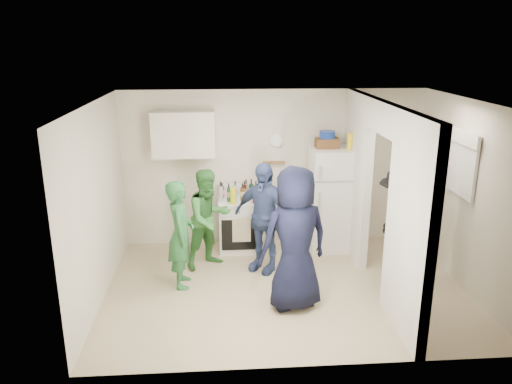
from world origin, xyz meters
The scene contains 37 objects.
floor centered at (0.00, 0.00, 0.00)m, with size 4.80×4.80×0.00m, color tan.
wall_back centered at (0.00, 1.70, 1.25)m, with size 4.80×4.80×0.00m, color silver.
wall_front centered at (0.00, -1.70, 1.25)m, with size 4.80×4.80×0.00m, color silver.
wall_left centered at (-2.40, 0.00, 1.25)m, with size 3.40×3.40×0.00m, color silver.
wall_right centered at (2.40, 0.00, 1.25)m, with size 3.40×3.40×0.00m, color silver.
ceiling centered at (0.00, 0.00, 2.50)m, with size 4.80×4.80×0.00m, color white.
partition_pier_back centered at (1.20, 1.10, 1.25)m, with size 0.12×1.20×2.50m, color silver.
partition_pier_front centered at (1.20, -1.10, 1.25)m, with size 0.12×1.20×2.50m, color silver.
partition_header centered at (1.20, 0.00, 2.30)m, with size 0.12×1.00×0.40m, color silver.
stove centered at (-0.55, 1.37, 0.42)m, with size 0.70×0.59×0.84m, color white.
upper_cabinet centered at (-1.40, 1.52, 1.85)m, with size 0.95×0.34×0.70m, color silver.
fridge centered at (0.89, 1.34, 0.82)m, with size 0.67×0.65×1.63m, color white.
wicker_basket centered at (0.79, 1.39, 1.71)m, with size 0.35×0.25×0.15m, color brown.
blue_bowl centered at (0.79, 1.39, 1.84)m, with size 0.24×0.24×0.11m, color navy.
yellow_cup_stack_top centered at (1.11, 1.24, 1.76)m, with size 0.09×0.09×0.25m, color yellow.
wall_clock centered at (0.05, 1.68, 1.70)m, with size 0.22×0.22×0.03m, color white.
spice_shelf centered at (0.00, 1.65, 1.35)m, with size 0.35×0.08×0.03m, color olive.
nook_window centered at (2.38, 0.20, 1.65)m, with size 0.03×0.70×0.80m, color black.
nook_window_frame centered at (2.36, 0.20, 1.65)m, with size 0.04×0.76×0.86m, color white.
nook_valance centered at (2.34, 0.20, 2.00)m, with size 0.04×0.82×0.18m, color white.
yellow_cup_stack_stove centered at (-0.67, 1.15, 0.96)m, with size 0.09×0.09×0.25m, color yellow.
red_cup centered at (-0.33, 1.17, 0.90)m, with size 0.09×0.09×0.12m, color #B80C30.
person_green_left centered at (-1.40, 0.21, 0.74)m, with size 0.54×0.35×1.48m, color #327D42.
person_green_center centered at (-1.03, 0.80, 0.74)m, with size 0.72×0.56×1.48m, color #3A8038.
person_denim centered at (-0.26, 0.60, 0.80)m, with size 0.94×0.39×1.61m, color #39487E.
person_navy centered at (0.04, -0.46, 0.91)m, with size 0.89×0.58×1.81m, color black.
person_nook centered at (1.53, 0.08, 0.82)m, with size 1.05×0.61×1.63m, color black.
bottle_a centered at (-0.83, 1.48, 0.96)m, with size 0.08×0.08×0.24m, color brown.
bottle_b centered at (-0.73, 1.28, 0.98)m, with size 0.06×0.06×0.29m, color #1A4F31.
bottle_c centered at (-0.62, 1.51, 0.97)m, with size 0.06×0.06×0.26m, color silver.
bottle_d centered at (-0.52, 1.30, 0.98)m, with size 0.07×0.07×0.28m, color brown.
bottle_e centered at (-0.45, 1.55, 0.97)m, with size 0.07×0.07×0.27m, color #9CA3AD.
bottle_f centered at (-0.38, 1.39, 1.00)m, with size 0.07×0.07×0.32m, color #13351B.
bottle_g centered at (-0.30, 1.50, 0.96)m, with size 0.07×0.07×0.25m, color #A68936.
bottle_h centered at (-0.85, 1.26, 1.00)m, with size 0.06×0.06×0.33m, color #A5ADB1.
bottle_i centered at (-0.48, 1.48, 0.97)m, with size 0.06×0.06×0.26m, color #5B110F.
bottle_j centered at (-0.23, 1.25, 0.99)m, with size 0.07×0.07×0.30m, color #1F5B2F.
Camera 1 is at (-0.84, -6.04, 3.24)m, focal length 35.00 mm.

